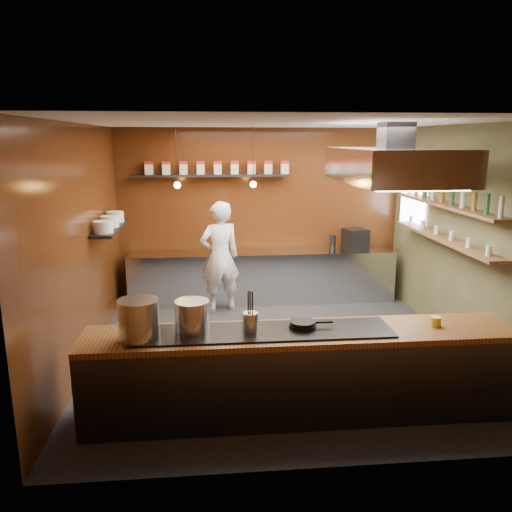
{
  "coord_description": "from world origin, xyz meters",
  "views": [
    {
      "loc": [
        -0.91,
        -6.25,
        2.81
      ],
      "look_at": [
        -0.28,
        0.4,
        1.24
      ],
      "focal_mm": 35.0,
      "sensor_mm": 36.0,
      "label": 1
    }
  ],
  "objects": [
    {
      "name": "floor",
      "position": [
        0.0,
        0.0,
        0.0
      ],
      "size": [
        5.0,
        5.0,
        0.0
      ],
      "primitive_type": "plane",
      "color": "black",
      "rests_on": "ground"
    },
    {
      "name": "right_wall",
      "position": [
        2.5,
        0.0,
        1.5
      ],
      "size": [
        0.0,
        5.0,
        5.0
      ],
      "primitive_type": "plane",
      "rotation": [
        1.57,
        0.0,
        -1.57
      ],
      "color": "#474829",
      "rests_on": "ground"
    },
    {
      "name": "window_pane",
      "position": [
        2.45,
        1.7,
        1.9
      ],
      "size": [
        0.0,
        1.0,
        1.0
      ],
      "primitive_type": "plane",
      "rotation": [
        1.57,
        0.0,
        -1.57
      ],
      "color": "white",
      "rests_on": "right_wall"
    },
    {
      "name": "ceiling",
      "position": [
        0.0,
        0.0,
        3.0
      ],
      "size": [
        5.0,
        5.0,
        0.0
      ],
      "primitive_type": "plane",
      "rotation": [
        3.14,
        0.0,
        0.0
      ],
      "color": "silver",
      "rests_on": "back_wall"
    },
    {
      "name": "extractor_hood",
      "position": [
        1.3,
        -0.4,
        2.51
      ],
      "size": [
        1.2,
        2.0,
        0.72
      ],
      "color": "#38383D",
      "rests_on": "ceiling"
    },
    {
      "name": "espresso_machine",
      "position": [
        1.64,
        2.14,
        1.09
      ],
      "size": [
        0.45,
        0.43,
        0.37
      ],
      "primitive_type": "cube",
      "rotation": [
        0.0,
        0.0,
        0.23
      ],
      "color": "black",
      "rests_on": "prep_counter"
    },
    {
      "name": "back_wall",
      "position": [
        0.0,
        2.5,
        1.5
      ],
      "size": [
        5.0,
        0.0,
        5.0
      ],
      "primitive_type": "plane",
      "rotation": [
        1.57,
        0.0,
        0.0
      ],
      "color": "#3F190B",
      "rests_on": "ground"
    },
    {
      "name": "plate_stacks",
      "position": [
        -2.34,
        1.0,
        1.65
      ],
      "size": [
        0.26,
        1.16,
        0.16
      ],
      "color": "silver",
      "rests_on": "plate_shelf"
    },
    {
      "name": "prep_counter",
      "position": [
        0.0,
        2.17,
        0.45
      ],
      "size": [
        4.6,
        0.65,
        0.9
      ],
      "primitive_type": "cube",
      "color": "silver",
      "rests_on": "floor"
    },
    {
      "name": "stockpot_small",
      "position": [
        -1.1,
        -1.56,
        1.1
      ],
      "size": [
        0.44,
        0.44,
        0.32
      ],
      "primitive_type": "cylinder",
      "rotation": [
        0.0,
        0.0,
        -0.39
      ],
      "color": "#B3B5BA",
      "rests_on": "pass_counter"
    },
    {
      "name": "stockpot_large",
      "position": [
        -1.6,
        -1.67,
        1.13
      ],
      "size": [
        0.49,
        0.49,
        0.38
      ],
      "primitive_type": "cylinder",
      "rotation": [
        0.0,
        0.0,
        0.3
      ],
      "color": "silver",
      "rests_on": "pass_counter"
    },
    {
      "name": "utensil_crock",
      "position": [
        -0.53,
        -1.62,
        1.04
      ],
      "size": [
        0.19,
        0.19,
        0.2
      ],
      "primitive_type": "cylinder",
      "rotation": [
        0.0,
        0.0,
        0.25
      ],
      "color": "silver",
      "rests_on": "pass_counter"
    },
    {
      "name": "butter_jar",
      "position": [
        1.4,
        -1.59,
        0.97
      ],
      "size": [
        0.14,
        0.14,
        0.1
      ],
      "primitive_type": "cylinder",
      "rotation": [
        0.0,
        0.0,
        0.35
      ],
      "color": "yellow",
      "rests_on": "pass_counter"
    },
    {
      "name": "bottle_shelf_upper",
      "position": [
        2.34,
        0.3,
        1.92
      ],
      "size": [
        0.26,
        2.8,
        0.04
      ],
      "primitive_type": "cube",
      "color": "brown",
      "rests_on": "right_wall"
    },
    {
      "name": "left_wall",
      "position": [
        -2.5,
        0.0,
        1.5
      ],
      "size": [
        0.0,
        5.0,
        5.0
      ],
      "primitive_type": "plane",
      "rotation": [
        1.57,
        0.0,
        1.57
      ],
      "color": "#3F190B",
      "rests_on": "ground"
    },
    {
      "name": "bottle_shelf_lower",
      "position": [
        2.34,
        0.3,
        1.45
      ],
      "size": [
        0.26,
        2.8,
        0.04
      ],
      "primitive_type": "cube",
      "color": "brown",
      "rests_on": "right_wall"
    },
    {
      "name": "pass_counter",
      "position": [
        -0.0,
        -1.6,
        0.47
      ],
      "size": [
        4.4,
        0.72,
        0.94
      ],
      "color": "#38383D",
      "rests_on": "floor"
    },
    {
      "name": "pendant_left",
      "position": [
        -1.4,
        1.7,
        2.15
      ],
      "size": [
        0.1,
        0.1,
        0.95
      ],
      "color": "black",
      "rests_on": "ceiling"
    },
    {
      "name": "storage_tins",
      "position": [
        -0.75,
        2.36,
        2.33
      ],
      "size": [
        2.43,
        0.13,
        0.22
      ],
      "color": "#C2B3A1",
      "rests_on": "tin_shelf"
    },
    {
      "name": "chef",
      "position": [
        -0.75,
        1.74,
        0.92
      ],
      "size": [
        0.78,
        0.64,
        1.84
      ],
      "primitive_type": "imported",
      "rotation": [
        0.0,
        0.0,
        3.48
      ],
      "color": "white",
      "rests_on": "floor"
    },
    {
      "name": "plate_shelf",
      "position": [
        -2.34,
        1.0,
        1.55
      ],
      "size": [
        0.3,
        1.4,
        0.04
      ],
      "primitive_type": "cube",
      "color": "black",
      "rests_on": "left_wall"
    },
    {
      "name": "wine_glasses",
      "position": [
        2.34,
        0.3,
        1.53
      ],
      "size": [
        0.07,
        2.37,
        0.13
      ],
      "color": "silver",
      "rests_on": "bottle_shelf_lower"
    },
    {
      "name": "frying_pan",
      "position": [
        0.01,
        -1.55,
        0.97
      ],
      "size": [
        0.45,
        0.28,
        0.07
      ],
      "color": "black",
      "rests_on": "pass_counter"
    },
    {
      "name": "pendant_right",
      "position": [
        -0.2,
        1.7,
        2.15
      ],
      "size": [
        0.1,
        0.1,
        0.95
      ],
      "color": "black",
      "rests_on": "ceiling"
    },
    {
      "name": "bottles",
      "position": [
        2.34,
        0.3,
        2.06
      ],
      "size": [
        0.06,
        2.66,
        0.24
      ],
      "color": "silver",
      "rests_on": "bottle_shelf_upper"
    },
    {
      "name": "tin_shelf",
      "position": [
        -0.9,
        2.36,
        2.2
      ],
      "size": [
        2.6,
        0.26,
        0.04
      ],
      "primitive_type": "cube",
      "color": "black",
      "rests_on": "back_wall"
    }
  ]
}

